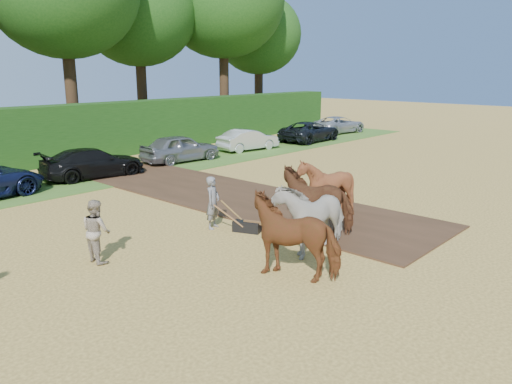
{
  "coord_description": "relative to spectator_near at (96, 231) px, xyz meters",
  "views": [
    {
      "loc": [
        -11.77,
        -6.54,
        4.82
      ],
      "look_at": [
        -1.54,
        2.75,
        1.4
      ],
      "focal_mm": 35.0,
      "sensor_mm": 36.0,
      "label": 1
    }
  ],
  "objects": [
    {
      "name": "parked_cars",
      "position": [
        8.52,
        9.44,
        -0.12
      ],
      "size": [
        41.64,
        3.82,
        1.47
      ],
      "color": "silver",
      "rests_on": "ground"
    },
    {
      "name": "earth_strip",
      "position": [
        7.07,
        2.42,
        -0.79
      ],
      "size": [
        4.5,
        17.0,
        0.05
      ],
      "primitive_type": "cube",
      "color": "#472D1C",
      "rests_on": "ground"
    },
    {
      "name": "grass_verge",
      "position": [
        5.57,
        9.42,
        -0.8
      ],
      "size": [
        50.0,
        5.0,
        0.03
      ],
      "primitive_type": "cube",
      "color": "#38601E",
      "rests_on": "ground"
    },
    {
      "name": "hedgerow",
      "position": [
        5.57,
        13.92,
        0.68
      ],
      "size": [
        46.0,
        1.6,
        3.0
      ],
      "primitive_type": "cube",
      "color": "#14380F",
      "rests_on": "ground"
    },
    {
      "name": "spectator_near",
      "position": [
        0.0,
        0.0,
        0.0
      ],
      "size": [
        0.65,
        0.82,
        1.63
      ],
      "primitive_type": "imported",
      "rotation": [
        0.0,
        0.0,
        1.53
      ],
      "color": "#B2A08C",
      "rests_on": "ground"
    },
    {
      "name": "plough_team",
      "position": [
        5.05,
        -3.02,
        0.16
      ],
      "size": [
        6.5,
        5.61,
        1.96
      ],
      "color": "brown",
      "rests_on": "ground"
    },
    {
      "name": "ground",
      "position": [
        5.57,
        -4.58,
        -0.82
      ],
      "size": [
        120.0,
        120.0,
        0.0
      ],
      "primitive_type": "plane",
      "color": "gold",
      "rests_on": "ground"
    }
  ]
}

